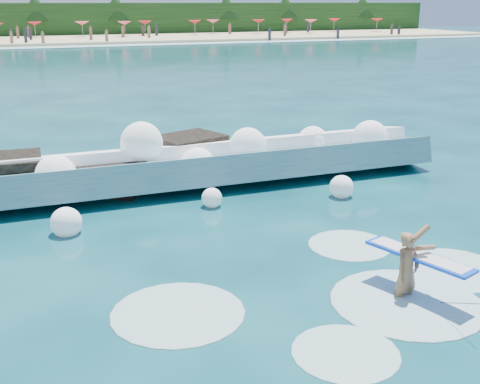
% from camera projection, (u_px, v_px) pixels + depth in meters
% --- Properties ---
extents(ground, '(200.00, 200.00, 0.00)m').
position_uv_depth(ground, '(205.00, 291.00, 11.39)').
color(ground, '#072E3E').
rests_on(ground, ground).
extents(beach, '(140.00, 20.00, 0.40)m').
position_uv_depth(beach, '(24.00, 41.00, 80.57)').
color(beach, tan).
rests_on(beach, ground).
extents(wet_band, '(140.00, 5.00, 0.08)m').
position_uv_depth(wet_band, '(28.00, 47.00, 70.85)').
color(wet_band, silver).
rests_on(wet_band, ground).
extents(treeline, '(140.00, 4.00, 5.00)m').
position_uv_depth(treeline, '(19.00, 21.00, 88.75)').
color(treeline, black).
rests_on(treeline, ground).
extents(breaking_wave, '(16.74, 2.66, 1.44)m').
position_uv_depth(breaking_wave, '(167.00, 170.00, 17.62)').
color(breaking_wave, teal).
rests_on(breaking_wave, ground).
extents(rock_cluster, '(8.15, 3.38, 1.40)m').
position_uv_depth(rock_cluster, '(94.00, 171.00, 17.74)').
color(rock_cluster, black).
rests_on(rock_cluster, ground).
extents(surfer_with_board, '(1.16, 2.79, 1.55)m').
position_uv_depth(surfer_with_board, '(410.00, 269.00, 10.98)').
color(surfer_with_board, '#936545').
rests_on(surfer_with_board, ground).
extents(wave_spray, '(14.54, 4.22, 2.03)m').
position_uv_depth(wave_spray, '(146.00, 158.00, 17.14)').
color(wave_spray, white).
rests_on(wave_spray, ground).
extents(surf_foam, '(9.01, 5.55, 0.14)m').
position_uv_depth(surf_foam, '(369.00, 294.00, 11.27)').
color(surf_foam, silver).
rests_on(surf_foam, ground).
extents(beach_umbrellas, '(112.93, 6.38, 0.50)m').
position_uv_depth(beach_umbrellas, '(22.00, 24.00, 81.66)').
color(beach_umbrellas, '#168B70').
rests_on(beach_umbrellas, ground).
extents(beachgoers, '(106.34, 13.02, 1.91)m').
position_uv_depth(beachgoers, '(46.00, 34.00, 79.21)').
color(beachgoers, '#3F332D').
rests_on(beachgoers, ground).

